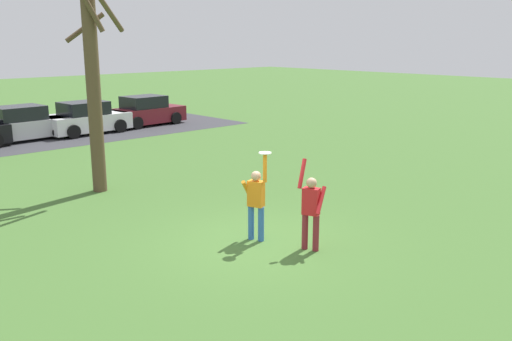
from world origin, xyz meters
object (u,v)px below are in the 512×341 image
person_catcher (256,199)px  frisbee_disc (265,153)px  person_defender (311,207)px  parked_car_silver (22,125)px  bare_tree_tall (94,88)px  parked_car_maroon (146,112)px  parked_car_white (87,119)px

person_catcher → frisbee_disc: bearing=0.0°
person_defender → parked_car_silver: size_ratio=0.49×
parked_car_silver → bare_tree_tall: size_ratio=0.69×
parked_car_maroon → bare_tree_tall: (-8.42, -10.65, 2.42)m
person_catcher → parked_car_silver: (1.17, 17.00, -0.25)m
person_catcher → frisbee_disc: (0.08, -0.21, 1.11)m
person_defender → parked_car_maroon: person_defender is taller
person_catcher → frisbee_disc: size_ratio=7.25×
person_catcher → person_defender: person_catcher is taller
person_defender → parked_car_silver: person_defender is taller
parked_car_silver → parked_car_white: bearing=-9.1°
person_catcher → bare_tree_tall: bearing=165.2°
person_defender → bare_tree_tall: bare_tree_tall is taller
parked_car_white → bare_tree_tall: (-4.74, -10.25, 2.42)m
person_defender → frisbee_disc: frisbee_disc is taller
frisbee_disc → parked_car_silver: 17.30m
person_catcher → parked_car_white: bearing=146.4°
person_catcher → parked_car_maroon: 18.82m
person_defender → person_catcher: bearing=0.0°
parked_car_maroon → frisbee_disc: bearing=-117.5°
parked_car_white → frisbee_disc: bearing=-106.9°
parked_car_maroon → person_defender: bearing=-115.2°
person_catcher → parked_car_maroon: size_ratio=0.50×
person_catcher → person_defender: bearing=-0.0°
person_catcher → parked_car_silver: size_ratio=0.50×
parked_car_silver → parked_car_maroon: size_ratio=1.00×
frisbee_disc → parked_car_silver: size_ratio=0.07×
person_catcher → person_defender: (0.45, -1.27, -0.00)m
person_catcher → bare_tree_tall: size_ratio=0.34×
parked_car_white → bare_tree_tall: 11.55m
person_catcher → bare_tree_tall: 6.81m
frisbee_disc → parked_car_maroon: bearing=65.7°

